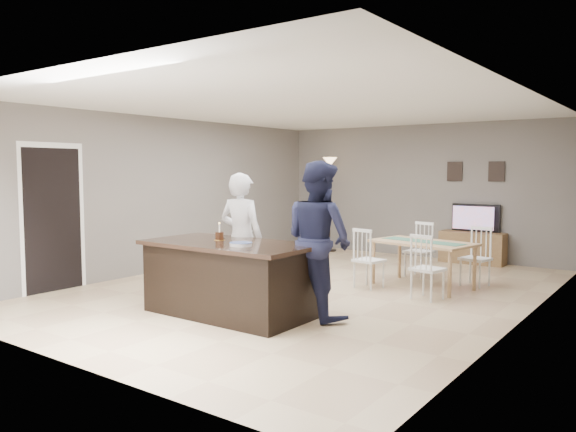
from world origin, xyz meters
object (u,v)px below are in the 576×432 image
Objects in this scene: kitchen_island at (229,278)px; birthday_cake at (219,236)px; television at (474,218)px; floor_lamp at (330,179)px; dining_table at (423,249)px; man at (319,240)px; plate_stack at (241,244)px; woman at (241,238)px; tv_console at (472,248)px.

birthday_cake is at bearing 159.59° from kitchen_island.
floor_lamp is at bearing 5.25° from television.
dining_table is 0.93× the size of floor_lamp.
plate_stack is at bearing 66.60° from man.
television is at bearing -113.67° from woman.
woman is (-0.27, 0.55, 0.42)m from kitchen_island.
plate_stack is (-0.86, -5.81, 0.06)m from television.
birthday_cake is at bearing -104.70° from tv_console.
birthday_cake reaches higher than tv_console.
birthday_cake is at bearing 75.47° from television.
man is at bearing -92.85° from tv_console.
birthday_cake is at bearing -107.06° from dining_table.
tv_console is 0.69× the size of woman.
woman is 1.23m from man.
tv_console is 3.34m from floor_lamp.
birthday_cake is (-1.19, -0.46, 0.01)m from man.
floor_lamp is at bearing -79.16° from woman.
man is (0.95, 0.55, 0.49)m from kitchen_island.
floor_lamp is (-1.60, 4.81, 0.72)m from woman.
plate_stack is 3.28m from dining_table.
tv_console is 0.63× the size of dining_table.
plate_stack is (-0.86, -5.74, 0.62)m from tv_console.
dining_table reaches higher than kitchen_island.
tv_console is 5.26m from woman.
woman is (-1.47, -5.02, 0.57)m from tv_console.
birthday_cake is (-1.44, -5.55, 0.09)m from television.
television reaches higher than birthday_cake.
floor_lamp reaches higher than kitchen_island.
man is 0.92× the size of floor_lamp.
floor_lamp is (-3.07, -0.21, 1.29)m from tv_console.
woman reaches higher than birthday_cake.
dining_table is (1.52, 2.86, -0.37)m from birthday_cake.
woman is at bearing 116.46° from kitchen_island.
television is (1.20, 5.64, 0.41)m from kitchen_island.
birthday_cake is 3.26m from dining_table.
television is at bearing 77.99° from kitchen_island.
kitchen_island is 1.12× the size of dining_table.
woman is at bearing -106.36° from tv_console.
birthday_cake is 0.11× the size of floor_lamp.
birthday_cake is (-0.24, 0.09, 0.50)m from kitchen_island.
kitchen_island is 0.74m from woman.
dining_table is at bearing -81.31° from man.
kitchen_island is 5.70m from tv_console.
television is 0.52× the size of woman.
tv_console is (1.20, 5.57, -0.15)m from kitchen_island.
floor_lamp reaches higher than birthday_cake.
plate_stack is at bearing -68.21° from floor_lamp.
television is at bearing 75.47° from birthday_cake.
dining_table reaches higher than tv_console.
kitchen_island is 2.35× the size of television.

